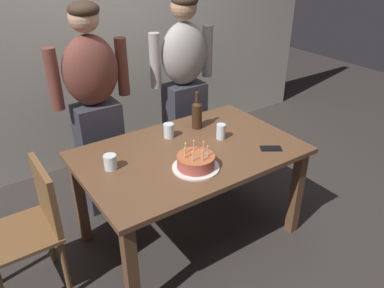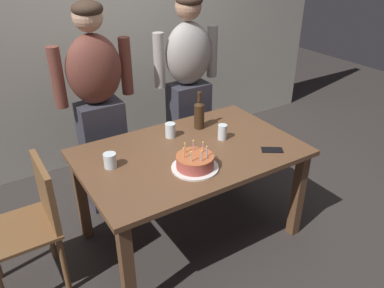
{
  "view_description": "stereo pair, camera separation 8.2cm",
  "coord_description": "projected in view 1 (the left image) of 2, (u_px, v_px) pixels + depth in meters",
  "views": [
    {
      "loc": [
        -1.26,
        -1.87,
        2.01
      ],
      "look_at": [
        -0.04,
        -0.08,
        0.84
      ],
      "focal_mm": 35.47,
      "sensor_mm": 36.0,
      "label": 1
    },
    {
      "loc": [
        -1.2,
        -1.92,
        2.01
      ],
      "look_at": [
        -0.04,
        -0.08,
        0.84
      ],
      "focal_mm": 35.47,
      "sensor_mm": 36.0,
      "label": 2
    }
  ],
  "objects": [
    {
      "name": "person_man_bearded",
      "position": [
        96.0,
        110.0,
        2.87
      ],
      "size": [
        0.61,
        0.27,
        1.66
      ],
      "rotation": [
        0.0,
        0.0,
        3.14
      ],
      "color": "#33333D",
      "rests_on": "ground_plane"
    },
    {
      "name": "person_woman_cardigan",
      "position": [
        184.0,
        89.0,
        3.28
      ],
      "size": [
        0.61,
        0.27,
        1.66
      ],
      "rotation": [
        0.0,
        0.0,
        3.14
      ],
      "color": "#33333D",
      "rests_on": "ground_plane"
    },
    {
      "name": "back_wall",
      "position": [
        94.0,
        28.0,
        3.45
      ],
      "size": [
        5.2,
        0.1,
        2.6
      ],
      "primitive_type": "cube",
      "color": "beige",
      "rests_on": "ground_plane"
    },
    {
      "name": "dining_chair",
      "position": [
        34.0,
        222.0,
        2.28
      ],
      "size": [
        0.42,
        0.42,
        0.87
      ],
      "rotation": [
        0.0,
        0.0,
        -1.57
      ],
      "color": "brown",
      "rests_on": "ground_plane"
    },
    {
      "name": "cell_phone",
      "position": [
        271.0,
        148.0,
        2.61
      ],
      "size": [
        0.16,
        0.14,
        0.01
      ],
      "primitive_type": "cube",
      "rotation": [
        0.0,
        0.0,
        -0.6
      ],
      "color": "black",
      "rests_on": "dining_table"
    },
    {
      "name": "birthday_cake",
      "position": [
        196.0,
        162.0,
        2.37
      ],
      "size": [
        0.3,
        0.3,
        0.17
      ],
      "color": "white",
      "rests_on": "dining_table"
    },
    {
      "name": "wine_bottle",
      "position": [
        197.0,
        114.0,
        2.85
      ],
      "size": [
        0.08,
        0.08,
        0.29
      ],
      "color": "#382314",
      "rests_on": "dining_table"
    },
    {
      "name": "dining_table",
      "position": [
        190.0,
        163.0,
        2.64
      ],
      "size": [
        1.5,
        0.96,
        0.74
      ],
      "color": "brown",
      "rests_on": "ground_plane"
    },
    {
      "name": "water_glass_near",
      "position": [
        169.0,
        131.0,
        2.74
      ],
      "size": [
        0.08,
        0.08,
        0.11
      ],
      "primitive_type": "cylinder",
      "color": "silver",
      "rests_on": "dining_table"
    },
    {
      "name": "ground_plane",
      "position": [
        190.0,
        233.0,
        2.95
      ],
      "size": [
        10.0,
        10.0,
        0.0
      ],
      "primitive_type": "plane",
      "color": "#332D2B"
    },
    {
      "name": "water_glass_side",
      "position": [
        221.0,
        132.0,
        2.72
      ],
      "size": [
        0.07,
        0.07,
        0.11
      ],
      "primitive_type": "cylinder",
      "color": "silver",
      "rests_on": "dining_table"
    },
    {
      "name": "water_glass_far",
      "position": [
        110.0,
        162.0,
        2.37
      ],
      "size": [
        0.08,
        0.08,
        0.1
      ],
      "primitive_type": "cylinder",
      "color": "silver",
      "rests_on": "dining_table"
    }
  ]
}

